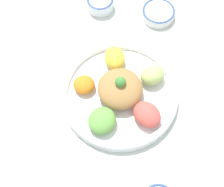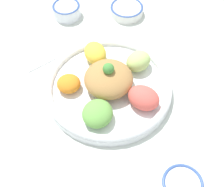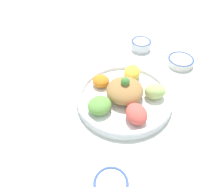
% 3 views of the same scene
% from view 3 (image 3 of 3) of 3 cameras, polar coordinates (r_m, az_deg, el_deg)
% --- Properties ---
extents(ground_plane, '(2.40, 2.40, 0.00)m').
position_cam_3_polar(ground_plane, '(0.80, 2.02, -2.68)').
color(ground_plane, silver).
extents(salad_platter, '(0.35, 0.35, 0.11)m').
position_cam_3_polar(salad_platter, '(0.79, 3.33, -0.56)').
color(salad_platter, white).
rests_on(salad_platter, ground_plane).
extents(sauce_bowl_red, '(0.09, 0.09, 0.04)m').
position_cam_3_polar(sauce_bowl_red, '(1.07, 7.58, 12.63)').
color(sauce_bowl_red, white).
rests_on(sauce_bowl_red, ground_plane).
extents(rice_bowl_blue, '(0.11, 0.11, 0.03)m').
position_cam_3_polar(rice_bowl_blue, '(1.01, 17.48, 8.11)').
color(rice_bowl_blue, white).
rests_on(rice_bowl_blue, ground_plane).
extents(sauce_bowl_dark, '(0.09, 0.09, 0.03)m').
position_cam_3_polar(sauce_bowl_dark, '(0.62, -0.26, -22.84)').
color(sauce_bowl_dark, white).
rests_on(sauce_bowl_dark, ground_plane).
extents(serving_spoon_main, '(0.05, 0.14, 0.01)m').
position_cam_3_polar(serving_spoon_main, '(0.90, -23.44, -0.42)').
color(serving_spoon_main, silver).
rests_on(serving_spoon_main, ground_plane).
extents(serving_spoon_extra, '(0.13, 0.05, 0.01)m').
position_cam_3_polar(serving_spoon_extra, '(0.96, -4.99, 7.30)').
color(serving_spoon_extra, silver).
rests_on(serving_spoon_extra, ground_plane).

